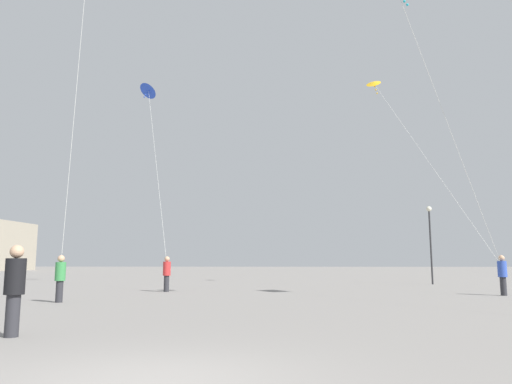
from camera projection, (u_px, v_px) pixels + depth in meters
person_in_black at (15, 286)px, 9.90m from camera, size 0.40×0.40×1.85m
person_in_red at (167, 272)px, 24.69m from camera, size 0.39×0.39×1.78m
person_in_green at (60, 276)px, 18.23m from camera, size 0.38×0.38×1.75m
person_in_blue at (502, 273)px, 21.92m from camera, size 0.39×0.39×1.81m
kite_amber_diamond at (375, 85)px, 32.65m from camera, size 4.37×9.58×12.56m
kite_cyan_diamond at (401, 1)px, 19.25m from camera, size 5.75×5.15×10.96m
kite_cobalt_diamond at (149, 91)px, 34.84m from camera, size 4.55×9.11×12.93m
lamppost_east at (430, 232)px, 33.32m from camera, size 0.36×0.36×5.31m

